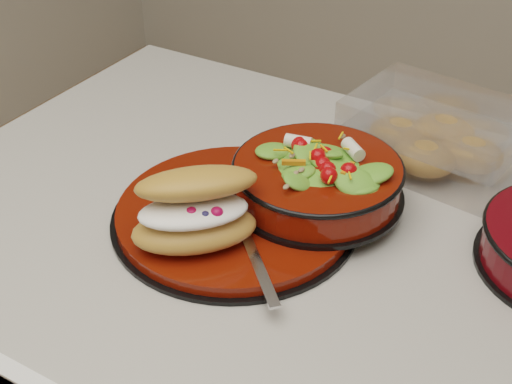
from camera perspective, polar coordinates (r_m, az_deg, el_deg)
The scene contains 5 objects.
dinner_plate at distance 0.92m, azimuth -1.69°, elevation -1.80°, with size 0.32×0.32×0.02m.
salad_bowl at distance 0.92m, azimuth 4.96°, elevation 1.49°, with size 0.23×0.23×0.10m.
croissant at distance 0.84m, azimuth -4.79°, elevation -1.48°, with size 0.17×0.18×0.09m.
fork at distance 0.84m, azimuth -0.31°, elevation -4.80°, with size 0.14×0.14×0.00m.
pastry_box at distance 1.06m, azimuth 14.19°, elevation 4.37°, with size 0.26×0.20×0.09m.
Camera 1 is at (0.23, -0.65, 1.46)m, focal length 50.00 mm.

